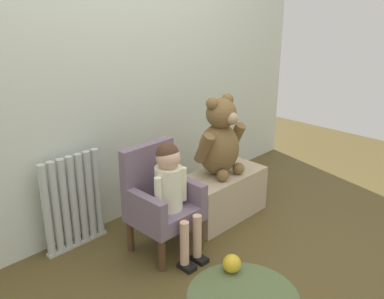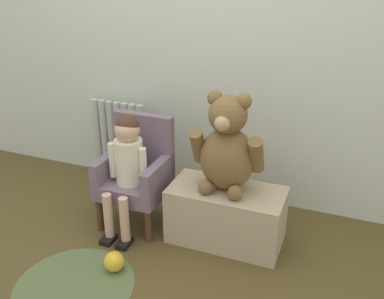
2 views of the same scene
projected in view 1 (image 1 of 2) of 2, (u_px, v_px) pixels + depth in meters
ground_plane at (246, 270)px, 2.60m from camera, size 6.00×6.00×0.00m
back_wall at (124, 53)px, 2.91m from camera, size 3.80×0.05×2.40m
radiator at (73, 203)px, 2.76m from camera, size 0.43×0.05×0.63m
child_armchair at (160, 199)px, 2.72m from camera, size 0.40×0.37×0.70m
child_figure at (171, 184)px, 2.60m from camera, size 0.25×0.35×0.75m
low_bench at (222, 195)px, 3.18m from camera, size 0.67×0.34×0.35m
large_teddy_bear at (220, 140)px, 3.03m from camera, size 0.42×0.30×0.58m
floor_rug at (243, 296)px, 2.38m from camera, size 0.63×0.63×0.01m
toy_ball at (232, 264)px, 2.57m from camera, size 0.11×0.11×0.11m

